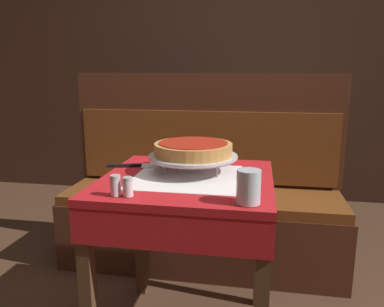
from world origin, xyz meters
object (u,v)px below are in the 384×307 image
dining_table_front (187,201)px  salt_shaker (116,185)px  pizza_pan_stand (193,157)px  condiment_caddy (272,119)px  pizza_server (136,166)px  deep_dish_pizza (193,149)px  booth_bench (202,210)px  water_glass_near (249,187)px  pepper_shaker (128,187)px  dining_table_rear (258,139)px

dining_table_front → salt_shaker: bearing=-125.6°
pizza_pan_stand → condiment_caddy: 1.65m
pizza_server → condiment_caddy: condiment_caddy is taller
dining_table_front → deep_dish_pizza: 0.23m
booth_bench → water_glass_near: (0.30, -1.01, 0.48)m
salt_shaker → pepper_shaker: bearing=0.0°
pepper_shaker → dining_table_rear: bearing=76.8°
condiment_caddy → water_glass_near: bearing=-93.9°
pepper_shaker → dining_table_front: bearing=61.0°
salt_shaker → pizza_server: bearing=98.5°
dining_table_rear → water_glass_near: size_ratio=6.75×
water_glass_near → pepper_shaker: water_glass_near is taller
dining_table_front → water_glass_near: (0.26, -0.28, 0.17)m
dining_table_front → booth_bench: size_ratio=0.45×
dining_table_rear → booth_bench: 0.99m
deep_dish_pizza → booth_bench: bearing=95.0°
dining_table_front → dining_table_rear: bearing=79.9°
dining_table_rear → booth_bench: bearing=-110.6°
dining_table_rear → water_glass_near: 1.90m
water_glass_near → condiment_caddy: 1.97m
dining_table_rear → water_glass_near: (-0.03, -1.89, 0.18)m
deep_dish_pizza → salt_shaker: deep_dish_pizza is taller
salt_shaker → pizza_pan_stand: bearing=59.2°
dining_table_front → deep_dish_pizza: size_ratio=2.29×
water_glass_near → pizza_pan_stand: bearing=124.6°
booth_bench → condiment_caddy: 1.15m
pizza_server → water_glass_near: size_ratio=2.23×
pizza_server → dining_table_rear: bearing=69.7°
deep_dish_pizza → pizza_server: deep_dish_pizza is taller
pizza_server → condiment_caddy: 1.69m
salt_shaker → condiment_caddy: bearing=73.1°
dining_table_front → salt_shaker: size_ratio=10.41×
water_glass_near → pepper_shaker: (-0.42, -0.00, -0.02)m
water_glass_near → condiment_caddy: bearing=86.1°
deep_dish_pizza → water_glass_near: size_ratio=2.95×
dining_table_rear → pizza_pan_stand: bearing=-100.1°
pepper_shaker → salt_shaker: bearing=180.0°
dining_table_rear → pepper_shaker: pepper_shaker is taller
booth_bench → pizza_pan_stand: (0.06, -0.65, 0.49)m
pepper_shaker → deep_dish_pizza: bearing=64.8°
pizza_server → water_glass_near: 0.66m
pizza_pan_stand → pepper_shaker: 0.40m
deep_dish_pizza → condiment_caddy: (0.38, 1.61, -0.06)m
salt_shaker → condiment_caddy: (0.60, 1.96, 0.01)m
dining_table_front → pizza_pan_stand: (0.01, 0.08, 0.18)m
dining_table_front → pizza_pan_stand: 0.19m
deep_dish_pizza → pepper_shaker: bearing=-115.2°
booth_bench → pizza_server: bearing=-109.8°
deep_dish_pizza → dining_table_rear: bearing=79.9°
booth_bench → pizza_server: (-0.22, -0.61, 0.43)m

